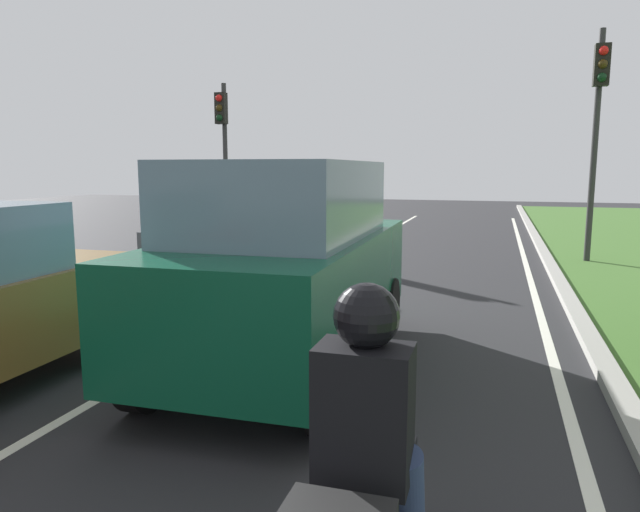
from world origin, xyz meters
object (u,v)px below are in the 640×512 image
(rider_person, at_px, (365,410))
(traffic_light_overhead_left, at_px, (223,136))
(car_suv_ahead, at_px, (287,264))
(car_hatchback_far, at_px, (224,235))
(traffic_light_near_right, at_px, (598,110))

(rider_person, xyz_separation_m, traffic_light_overhead_left, (-7.39, 13.54, 1.96))
(car_suv_ahead, distance_m, rider_person, 3.94)
(car_suv_ahead, xyz_separation_m, car_hatchback_far, (-3.03, 4.55, -0.28))
(car_hatchback_far, xyz_separation_m, traffic_light_near_right, (7.28, 4.09, 2.62))
(traffic_light_overhead_left, bearing_deg, car_hatchback_far, -63.76)
(rider_person, xyz_separation_m, traffic_light_near_right, (2.57, 12.20, 2.31))
(car_hatchback_far, bearing_deg, rider_person, -60.97)
(car_hatchback_far, distance_m, traffic_light_near_right, 8.75)
(car_hatchback_far, height_order, traffic_light_near_right, traffic_light_near_right)
(traffic_light_near_right, bearing_deg, rider_person, -101.89)
(car_suv_ahead, relative_size, traffic_light_near_right, 0.86)
(car_suv_ahead, xyz_separation_m, traffic_light_overhead_left, (-5.71, 9.98, 1.99))
(car_suv_ahead, bearing_deg, traffic_light_near_right, 62.64)
(rider_person, bearing_deg, traffic_light_overhead_left, 118.27)
(traffic_light_near_right, relative_size, traffic_light_overhead_left, 1.12)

